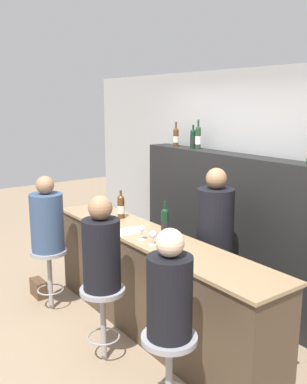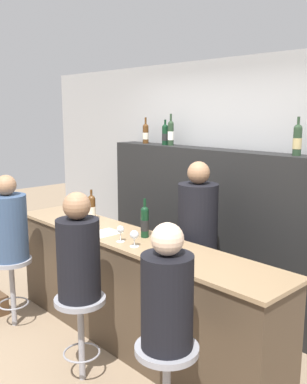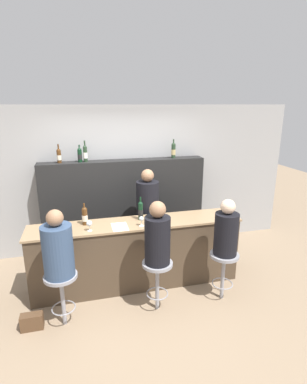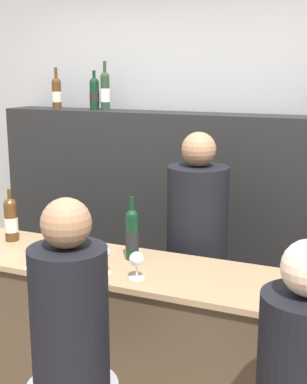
# 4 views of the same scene
# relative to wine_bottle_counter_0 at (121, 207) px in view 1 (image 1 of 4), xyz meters

# --- Properties ---
(ground_plane) EXTENTS (16.00, 16.00, 0.00)m
(ground_plane) POSITION_rel_wine_bottle_counter_0_xyz_m (0.71, -0.35, -1.12)
(ground_plane) COLOR #8C755B
(wall_back) EXTENTS (6.40, 0.05, 2.60)m
(wall_back) POSITION_rel_wine_bottle_counter_0_xyz_m (0.71, 1.25, 0.18)
(wall_back) COLOR #9E9E9E
(wall_back) RESTS_ON ground_plane
(bar_counter) EXTENTS (3.02, 0.55, 0.99)m
(bar_counter) POSITION_rel_wine_bottle_counter_0_xyz_m (0.71, -0.09, -0.63)
(bar_counter) COLOR #473828
(bar_counter) RESTS_ON ground_plane
(back_bar_cabinet) EXTENTS (2.83, 0.28, 1.69)m
(back_bar_cabinet) POSITION_rel_wine_bottle_counter_0_xyz_m (0.71, 1.03, -0.28)
(back_bar_cabinet) COLOR black
(back_bar_cabinet) RESTS_ON ground_plane
(wine_bottle_counter_0) EXTENTS (0.08, 0.08, 0.31)m
(wine_bottle_counter_0) POSITION_rel_wine_bottle_counter_0_xyz_m (0.00, 0.00, 0.00)
(wine_bottle_counter_0) COLOR #4C2D14
(wine_bottle_counter_0) RESTS_ON bar_counter
(wine_bottle_counter_1) EXTENTS (0.07, 0.07, 0.34)m
(wine_bottle_counter_1) POSITION_rel_wine_bottle_counter_0_xyz_m (0.79, 0.00, 0.01)
(wine_bottle_counter_1) COLOR black
(wine_bottle_counter_1) RESTS_ON bar_counter
(wine_bottle_backbar_0) EXTENTS (0.07, 0.07, 0.30)m
(wine_bottle_backbar_0) POSITION_rel_wine_bottle_counter_0_xyz_m (-0.33, 1.03, 0.68)
(wine_bottle_backbar_0) COLOR #4C2D14
(wine_bottle_backbar_0) RESTS_ON back_bar_cabinet
(wine_bottle_backbar_1) EXTENTS (0.07, 0.07, 0.28)m
(wine_bottle_backbar_1) POSITION_rel_wine_bottle_counter_0_xyz_m (-0.01, 1.03, 0.68)
(wine_bottle_backbar_1) COLOR black
(wine_bottle_backbar_1) RESTS_ON back_bar_cabinet
(wine_bottle_backbar_2) EXTENTS (0.07, 0.07, 0.35)m
(wine_bottle_backbar_2) POSITION_rel_wine_bottle_counter_0_xyz_m (0.08, 1.03, 0.71)
(wine_bottle_backbar_2) COLOR #233823
(wine_bottle_backbar_2) RESTS_ON back_bar_cabinet
(wine_glass_0) EXTENTS (0.08, 0.08, 0.15)m
(wine_glass_0) POSITION_rel_wine_bottle_counter_0_xyz_m (0.05, -0.24, -0.03)
(wine_glass_0) COLOR silver
(wine_glass_0) RESTS_ON bar_counter
(wine_glass_1) EXTENTS (0.07, 0.07, 0.14)m
(wine_glass_1) POSITION_rel_wine_bottle_counter_0_xyz_m (0.75, -0.24, -0.03)
(wine_glass_1) COLOR silver
(wine_glass_1) RESTS_ON bar_counter
(wine_glass_2) EXTENTS (0.08, 0.08, 0.13)m
(wine_glass_2) POSITION_rel_wine_bottle_counter_0_xyz_m (0.93, -0.24, -0.04)
(wine_glass_2) COLOR silver
(wine_glass_2) RESTS_ON bar_counter
(tasting_menu) EXTENTS (0.21, 0.30, 0.00)m
(tasting_menu) POSITION_rel_wine_bottle_counter_0_xyz_m (0.45, -0.20, -0.13)
(tasting_menu) COLOR white
(tasting_menu) RESTS_ON bar_counter
(bar_stool_left) EXTENTS (0.39, 0.39, 0.68)m
(bar_stool_left) POSITION_rel_wine_bottle_counter_0_xyz_m (-0.33, -0.72, -0.59)
(bar_stool_left) COLOR gray
(bar_stool_left) RESTS_ON ground_plane
(guest_seated_left) EXTENTS (0.35, 0.35, 0.81)m
(guest_seated_left) POSITION_rel_wine_bottle_counter_0_xyz_m (-0.33, -0.72, -0.10)
(guest_seated_left) COLOR #334766
(guest_seated_left) RESTS_ON bar_stool_left
(bar_stool_middle) EXTENTS (0.39, 0.39, 0.68)m
(bar_stool_middle) POSITION_rel_wine_bottle_counter_0_xyz_m (0.85, -0.72, -0.59)
(bar_stool_middle) COLOR gray
(bar_stool_middle) RESTS_ON ground_plane
(guest_seated_middle) EXTENTS (0.32, 0.32, 0.81)m
(guest_seated_middle) POSITION_rel_wine_bottle_counter_0_xyz_m (0.85, -0.72, -0.09)
(guest_seated_middle) COLOR black
(guest_seated_middle) RESTS_ON bar_stool_middle
(bar_stool_right) EXTENTS (0.39, 0.39, 0.68)m
(bar_stool_right) POSITION_rel_wine_bottle_counter_0_xyz_m (1.78, -0.72, -0.59)
(bar_stool_right) COLOR gray
(bar_stool_right) RESTS_ON ground_plane
(guest_seated_right) EXTENTS (0.31, 0.31, 0.76)m
(guest_seated_right) POSITION_rel_wine_bottle_counter_0_xyz_m (1.78, -0.72, -0.11)
(guest_seated_right) COLOR black
(guest_seated_right) RESTS_ON bar_stool_right
(bartender) EXTENTS (0.36, 0.36, 1.63)m
(bartender) POSITION_rel_wine_bottle_counter_0_xyz_m (1.00, 0.45, -0.37)
(bartender) COLOR black
(bartender) RESTS_ON ground_plane
(handbag) EXTENTS (0.26, 0.12, 0.20)m
(handbag) POSITION_rel_wine_bottle_counter_0_xyz_m (-0.70, -0.72, -1.02)
(handbag) COLOR #513823
(handbag) RESTS_ON ground_plane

